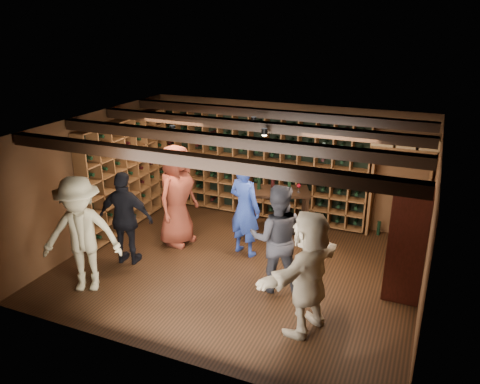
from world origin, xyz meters
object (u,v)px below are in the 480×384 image
at_px(display_cabinet, 406,247).
at_px(guest_woman_black, 126,219).
at_px(man_grey_suit, 277,238).
at_px(guest_red_floral, 177,195).
at_px(guest_khaki, 81,235).
at_px(man_blue_shirt, 245,209).
at_px(tasting_table, 275,196).
at_px(guest_beige, 308,273).

relative_size(display_cabinet, guest_woman_black, 1.03).
relative_size(man_grey_suit, guest_red_floral, 0.91).
distance_m(display_cabinet, guest_khaki, 5.04).
bearing_deg(man_grey_suit, guest_khaki, 5.24).
bearing_deg(guest_red_floral, man_blue_shirt, -77.92).
bearing_deg(tasting_table, guest_woman_black, -157.08).
bearing_deg(tasting_table, man_grey_suit, -92.38).
xyz_separation_m(guest_khaki, guest_beige, (3.55, 0.35, -0.06)).
bearing_deg(guest_khaki, guest_beige, -19.08).
height_order(man_grey_suit, guest_beige, guest_beige).
bearing_deg(display_cabinet, guest_beige, -129.45).
distance_m(man_blue_shirt, guest_woman_black, 2.11).
xyz_separation_m(display_cabinet, tasting_table, (-2.55, 1.27, -0.00)).
bearing_deg(guest_woman_black, man_grey_suit, 175.11).
xyz_separation_m(display_cabinet, guest_beige, (-1.16, -1.41, 0.04)).
distance_m(display_cabinet, guest_woman_black, 4.67).
bearing_deg(display_cabinet, tasting_table, 153.55).
relative_size(guest_woman_black, guest_khaki, 0.89).
bearing_deg(guest_red_floral, tasting_table, -49.95).
relative_size(man_grey_suit, guest_woman_black, 1.05).
bearing_deg(man_blue_shirt, guest_beige, 150.28).
distance_m(man_blue_shirt, man_grey_suit, 1.29).
height_order(guest_beige, tasting_table, guest_beige).
relative_size(guest_red_floral, guest_woman_black, 1.15).
height_order(display_cabinet, guest_woman_black, display_cabinet).
xyz_separation_m(man_blue_shirt, guest_beige, (1.66, -1.77, 0.00)).
distance_m(guest_red_floral, guest_beige, 3.45).
height_order(guest_woman_black, guest_khaki, guest_khaki).
xyz_separation_m(display_cabinet, guest_khaki, (-4.72, -1.77, 0.10)).
xyz_separation_m(man_blue_shirt, guest_woman_black, (-1.78, -1.13, -0.04)).
relative_size(man_grey_suit, guest_beige, 0.99).
distance_m(guest_khaki, guest_beige, 3.57).
distance_m(guest_red_floral, guest_woman_black, 1.13).
bearing_deg(guest_woman_black, display_cabinet, -179.97).
bearing_deg(guest_beige, guest_khaki, -63.52).
xyz_separation_m(guest_woman_black, tasting_table, (2.05, 2.05, 0.00)).
xyz_separation_m(display_cabinet, man_grey_suit, (-1.90, -0.56, 0.03)).
height_order(display_cabinet, man_blue_shirt, man_blue_shirt).
height_order(guest_khaki, guest_beige, guest_khaki).
distance_m(guest_woman_black, tasting_table, 2.90).
bearing_deg(man_blue_shirt, display_cabinet, -169.99).
bearing_deg(guest_red_floral, guest_beige, -110.76).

